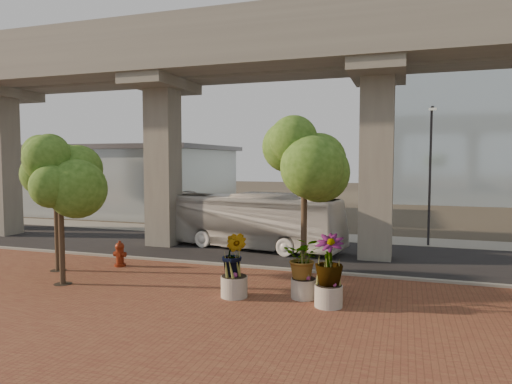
% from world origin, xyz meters
% --- Properties ---
extents(ground, '(160.00, 160.00, 0.00)m').
position_xyz_m(ground, '(0.00, 0.00, 0.00)').
color(ground, '#3D372C').
rests_on(ground, ground).
extents(brick_plaza, '(70.00, 13.00, 0.06)m').
position_xyz_m(brick_plaza, '(0.00, -8.00, 0.03)').
color(brick_plaza, brown).
rests_on(brick_plaza, ground).
extents(asphalt_road, '(90.00, 8.00, 0.04)m').
position_xyz_m(asphalt_road, '(0.00, 2.00, 0.02)').
color(asphalt_road, black).
rests_on(asphalt_road, ground).
extents(curb_strip, '(70.00, 0.25, 0.16)m').
position_xyz_m(curb_strip, '(0.00, -2.00, 0.08)').
color(curb_strip, gray).
rests_on(curb_strip, ground).
extents(far_sidewalk, '(90.00, 3.00, 0.06)m').
position_xyz_m(far_sidewalk, '(0.00, 7.50, 0.03)').
color(far_sidewalk, gray).
rests_on(far_sidewalk, ground).
extents(transit_viaduct, '(72.00, 5.60, 12.40)m').
position_xyz_m(transit_viaduct, '(0.00, 2.00, 7.29)').
color(transit_viaduct, gray).
rests_on(transit_viaduct, ground).
extents(station_pavilion, '(23.00, 13.00, 6.30)m').
position_xyz_m(station_pavilion, '(-20.00, 16.00, 3.22)').
color(station_pavilion, '#AFC0C8').
rests_on(station_pavilion, ground).
extents(transit_bus, '(11.44, 4.54, 3.11)m').
position_xyz_m(transit_bus, '(-1.10, 2.57, 1.55)').
color(transit_bus, silver).
rests_on(transit_bus, ground).
extents(fire_hydrant, '(0.59, 0.53, 1.18)m').
position_xyz_m(fire_hydrant, '(-5.14, -3.61, 0.63)').
color(fire_hydrant, '#651C0B').
rests_on(fire_hydrant, ground).
extents(planter_front, '(2.00, 2.00, 2.20)m').
position_xyz_m(planter_front, '(4.00, -5.78, 1.39)').
color(planter_front, gray).
rests_on(planter_front, ground).
extents(planter_right, '(2.29, 2.29, 2.45)m').
position_xyz_m(planter_right, '(5.00, -6.45, 1.54)').
color(planter_right, '#9C948D').
rests_on(planter_right, ground).
extents(planter_left, '(2.14, 2.14, 2.36)m').
position_xyz_m(planter_left, '(1.60, -6.41, 1.49)').
color(planter_left, '#A09D90').
rests_on(planter_left, ground).
extents(street_tree_far_west, '(3.41, 3.41, 6.03)m').
position_xyz_m(street_tree_far_west, '(-7.27, -5.19, 4.51)').
color(street_tree_far_west, '#473428').
rests_on(street_tree_far_west, ground).
extents(street_tree_near_west, '(3.43, 3.43, 5.72)m').
position_xyz_m(street_tree_near_west, '(-5.49, -6.94, 4.20)').
color(street_tree_near_west, '#473428').
rests_on(street_tree_near_west, ground).
extents(street_tree_near_east, '(3.87, 3.87, 6.60)m').
position_xyz_m(street_tree_near_east, '(3.90, -5.31, 4.87)').
color(street_tree_near_east, '#473428').
rests_on(street_tree_near_east, ground).
extents(streetlamp_west, '(0.44, 1.28, 8.80)m').
position_xyz_m(streetlamp_west, '(-8.28, 5.39, 5.13)').
color(streetlamp_west, '#2C2C31').
rests_on(streetlamp_west, ground).
extents(streetlamp_east, '(0.39, 1.14, 7.90)m').
position_xyz_m(streetlamp_east, '(8.72, 6.37, 4.61)').
color(streetlamp_east, '#2C2C30').
rests_on(streetlamp_east, ground).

